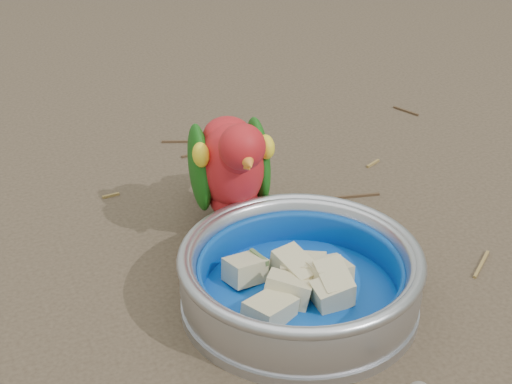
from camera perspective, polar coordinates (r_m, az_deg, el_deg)
name	(u,v)px	position (r m, az deg, el deg)	size (l,w,h in m)	color
ground	(321,340)	(0.72, 4.74, -10.69)	(60.00, 60.00, 0.00)	#493B2C
food_bowl	(300,299)	(0.76, 3.18, -7.80)	(0.23, 0.23, 0.02)	#B2B2BA
bowl_wall	(300,274)	(0.74, 3.25, -5.95)	(0.23, 0.23, 0.04)	#B2B2BA
fruit_wedges	(300,280)	(0.74, 3.23, -6.39)	(0.14, 0.14, 0.03)	#C5B788
lory_parrot	(232,177)	(0.83, -1.76, 1.13)	(0.09, 0.18, 0.15)	#B2181C
ground_debris	(274,344)	(0.71, 1.32, -10.97)	(0.90, 0.80, 0.01)	olive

